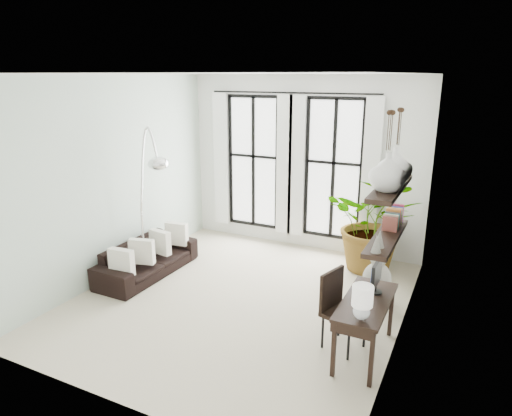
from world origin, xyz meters
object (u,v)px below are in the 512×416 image
Objects in this scene: desk at (365,305)px; desk_chair at (339,305)px; arc_lamp at (151,192)px; sofa at (147,258)px; buddha at (377,282)px; plant at (375,223)px.

desk is 0.38m from desk_chair.
desk is 0.49× the size of arc_lamp.
sofa is at bearing -173.64° from desk_chair.
buddha is (3.61, 0.61, 0.07)m from sofa.
plant is 2.46m from desk_chair.
buddha is (0.31, -1.20, -0.48)m from plant.
sofa is 3.67m from buddha.
plant is 0.68× the size of arc_lamp.
desk_chair reaches higher than buddha.
sofa is 3.85m from desk.
plant is 1.33m from buddha.
desk_chair is at bearing -11.73° from arc_lamp.
plant reaches higher than desk_chair.
sofa is at bearing -158.44° from arc_lamp.
desk is at bearing -3.67° from desk_chair.
sofa is 3.81m from plant.
desk is at bearing -84.43° from buddha.
arc_lamp is (-3.29, 0.68, 0.87)m from desk_chair.
buddha is (-0.13, 1.37, -0.34)m from desk.
desk is 1.47× the size of buddha.
sofa is 1.97× the size of desk_chair.
desk_chair is (0.11, -2.45, -0.28)m from plant.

